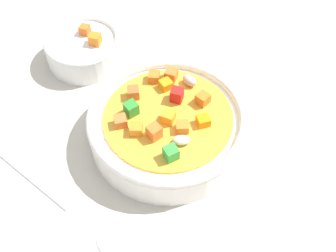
% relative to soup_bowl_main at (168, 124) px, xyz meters
% --- Properties ---
extents(ground_plane, '(1.40, 1.40, 0.02)m').
position_rel_soup_bowl_main_xyz_m(ground_plane, '(-0.00, 0.00, -0.04)').
color(ground_plane, '#BAB2A0').
extents(soup_bowl_main, '(0.20, 0.20, 0.06)m').
position_rel_soup_bowl_main_xyz_m(soup_bowl_main, '(0.00, 0.00, 0.00)').
color(soup_bowl_main, white).
rests_on(soup_bowl_main, ground_plane).
extents(spoon, '(0.18, 0.16, 0.01)m').
position_rel_soup_bowl_main_xyz_m(spoon, '(0.11, 0.11, -0.02)').
color(spoon, silver).
rests_on(spoon, ground_plane).
extents(side_bowl_small, '(0.11, 0.11, 0.05)m').
position_rel_soup_bowl_main_xyz_m(side_bowl_small, '(0.12, -0.16, -0.00)').
color(side_bowl_small, white).
rests_on(side_bowl_small, ground_plane).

